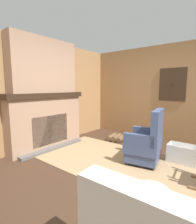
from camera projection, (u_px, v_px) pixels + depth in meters
ground_plane at (125, 174)px, 2.90m from camera, size 14.00×14.00×0.00m
wood_panel_wall_left at (40, 94)px, 4.16m from camera, size 0.06×5.21×2.53m
wood_panel_wall_back at (171, 94)px, 4.53m from camera, size 5.21×0.09×2.53m
fireplace_hearth at (47, 121)px, 4.11m from camera, size 0.56×1.94×1.31m
chimney_breast at (44, 66)px, 3.94m from camera, size 0.31×1.62×1.21m
area_rug at (122, 163)px, 3.31m from camera, size 3.60×1.78×0.01m
armchair at (146, 144)px, 3.31m from camera, size 0.72×0.80×1.03m
firewood_stack at (117, 138)px, 4.76m from camera, size 0.49×0.50×0.14m
laundry_basket at (182, 154)px, 3.32m from camera, size 0.52×0.31×0.35m
oil_lamp_vase at (12, 89)px, 3.47m from camera, size 0.12×0.12×0.26m
storage_case at (55, 90)px, 4.28m from camera, size 0.15×0.25×0.12m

